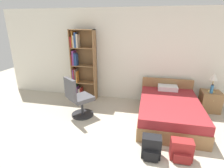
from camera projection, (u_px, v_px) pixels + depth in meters
name	position (u px, v px, depth m)	size (l,w,h in m)	color
wall_back	(151.00, 57.00, 4.85)	(9.00, 0.06, 2.60)	silver
bookshelf	(81.00, 67.00, 5.11)	(0.71, 0.30, 2.04)	olive
bed	(169.00, 109.00, 4.14)	(1.36, 1.97, 0.75)	olive
office_chair	(78.00, 99.00, 4.19)	(0.71, 0.72, 1.01)	#232326
nightstand	(210.00, 101.00, 4.55)	(0.47, 0.45, 0.53)	olive
table_lamp	(214.00, 78.00, 4.32)	(0.21, 0.21, 0.50)	tan
water_bottle	(212.00, 89.00, 4.34)	(0.07, 0.07, 0.23)	teal
backpack_red	(181.00, 150.00, 2.92)	(0.36, 0.26, 0.36)	maroon
backpack_black	(151.00, 147.00, 2.97)	(0.32, 0.27, 0.39)	black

